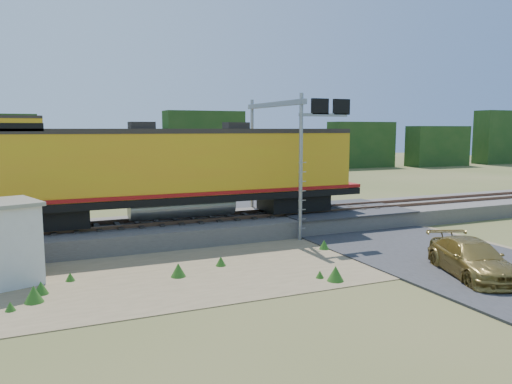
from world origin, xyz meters
name	(u,v)px	position (x,y,z in m)	size (l,w,h in m)	color
ground	(264,265)	(0.00, 0.00, 0.00)	(140.00, 140.00, 0.00)	#475123
ballast	(213,227)	(0.00, 6.00, 0.40)	(70.00, 5.00, 0.80)	slate
rails	(213,217)	(0.00, 6.00, 0.88)	(70.00, 1.54, 0.16)	brown
dirt_shoulder	(210,267)	(-2.00, 0.50, 0.01)	(26.00, 8.00, 0.03)	#8C7754
road	(400,242)	(7.00, 0.74, 0.09)	(7.00, 66.00, 0.86)	#38383A
tree_line_north	(116,148)	(0.00, 38.00, 3.07)	(130.00, 3.00, 6.50)	#1A3A15
weed_clumps	(173,276)	(-3.50, 0.10, 0.00)	(15.00, 6.20, 0.56)	#2C611B
locomotive	(176,169)	(-1.76, 6.00, 3.27)	(18.14, 2.77, 4.68)	black
signal_gantry	(286,130)	(3.61, 5.35, 5.06)	(2.66, 6.20, 6.71)	gray
car	(472,259)	(6.05, -4.18, 0.63)	(1.78, 4.37, 1.27)	olive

